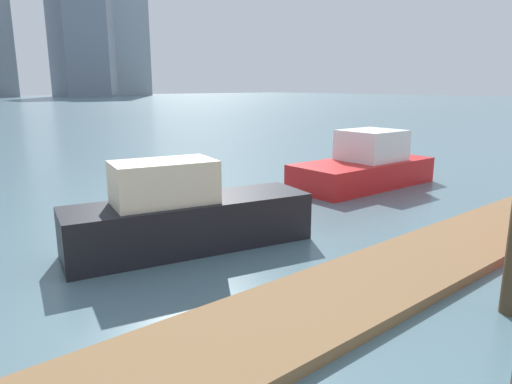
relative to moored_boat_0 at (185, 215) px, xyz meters
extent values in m
cube|color=olive|center=(2.57, -3.75, -0.62)|extent=(15.25, 2.00, 0.18)
cube|color=black|center=(0.11, -0.02, -0.20)|extent=(5.32, 2.50, 1.03)
cube|color=beige|center=(-0.41, 0.09, 0.75)|extent=(2.22, 1.56, 0.86)
cube|color=red|center=(7.94, 1.51, -0.29)|extent=(5.26, 2.33, 0.86)
cube|color=white|center=(8.34, 1.50, 0.65)|extent=(2.00, 1.80, 1.02)
cube|color=slate|center=(46.56, 134.59, 15.54)|extent=(13.64, 13.25, 32.51)
cube|color=#8C939E|center=(65.62, 141.86, 24.13)|extent=(12.20, 9.38, 49.69)
camera|label=1|loc=(-4.86, -8.09, 2.65)|focal=32.60mm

